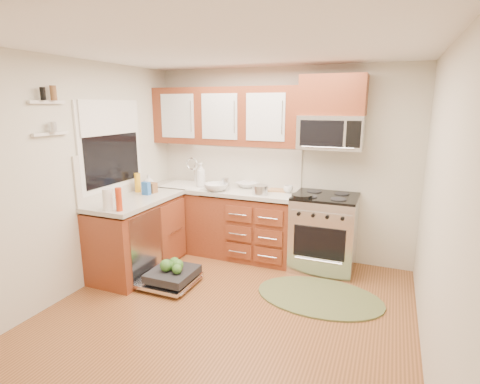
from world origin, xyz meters
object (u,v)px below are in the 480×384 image
at_px(range, 324,232).
at_px(bowl_a, 247,185).
at_px(skillet, 302,196).
at_px(stock_pot, 260,190).
at_px(dishwasher, 170,277).
at_px(cutting_board, 279,190).
at_px(microwave, 331,132).
at_px(cup, 288,189).
at_px(rug, 319,297).
at_px(bowl_b, 216,187).
at_px(sink, 187,194).
at_px(upper_cabinets, 225,116).
at_px(paper_towel_roll, 108,200).

height_order(range, bowl_a, bowl_a).
bearing_deg(skillet, stock_pot, 171.00).
distance_m(dishwasher, bowl_a, 1.62).
bearing_deg(cutting_board, microwave, 0.00).
distance_m(stock_pot, cup, 0.38).
bearing_deg(range, cutting_board, 169.06).
distance_m(stock_pot, bowl_a, 0.45).
distance_m(rug, cutting_board, 1.48).
relative_size(bowl_a, bowl_b, 0.92).
bearing_deg(cup, cutting_board, 157.29).
height_order(sink, skillet, skillet).
bearing_deg(upper_cabinets, cup, -4.98).
bearing_deg(paper_towel_roll, bowl_a, 59.21).
bearing_deg(rug, bowl_a, 141.74).
bearing_deg(paper_towel_roll, rug, 17.26).
distance_m(stock_pot, bowl_b, 0.61).
xyz_separation_m(paper_towel_roll, bowl_a, (0.97, 1.62, -0.08)).
bearing_deg(paper_towel_roll, bowl_b, 62.46).
bearing_deg(upper_cabinets, bowl_a, 4.59).
bearing_deg(range, rug, -82.16).
xyz_separation_m(dishwasher, cutting_board, (0.92, 1.25, 0.83)).
distance_m(microwave, stock_pot, 1.10).
height_order(bowl_b, cup, bowl_b).
distance_m(cutting_board, paper_towel_roll, 2.13).
distance_m(upper_cabinets, bowl_b, 0.96).
bearing_deg(bowl_b, cup, 15.13).
distance_m(sink, rug, 2.32).
bearing_deg(dishwasher, skillet, 34.11).
distance_m(cutting_board, bowl_a, 0.48).
bearing_deg(stock_pot, paper_towel_roll, -134.65).
xyz_separation_m(range, dishwasher, (-1.54, -1.13, -0.38)).
bearing_deg(bowl_a, bowl_b, -130.89).
xyz_separation_m(cutting_board, cup, (0.13, -0.05, 0.04)).
height_order(upper_cabinets, microwave, upper_cabinets).
bearing_deg(range, dishwasher, -143.73).
xyz_separation_m(stock_pot, cutting_board, (0.17, 0.28, -0.05)).
xyz_separation_m(rug, bowl_b, (-1.50, 0.60, 0.96)).
xyz_separation_m(microwave, skillet, (-0.24, -0.37, -0.73)).
distance_m(rug, skillet, 1.15).
distance_m(upper_cabinets, stock_pot, 1.13).
bearing_deg(rug, upper_cabinets, 148.63).
relative_size(microwave, cup, 6.34).
height_order(rug, cup, cup).
bearing_deg(bowl_a, sink, -167.85).
distance_m(microwave, dishwasher, 2.55).
xyz_separation_m(upper_cabinets, range, (1.41, -0.15, -1.40)).
xyz_separation_m(sink, dishwasher, (0.39, -1.12, -0.70)).
xyz_separation_m(dishwasher, stock_pot, (0.75, 0.97, 0.88)).
height_order(range, paper_towel_roll, paper_towel_roll).
distance_m(paper_towel_roll, bowl_b, 1.43).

